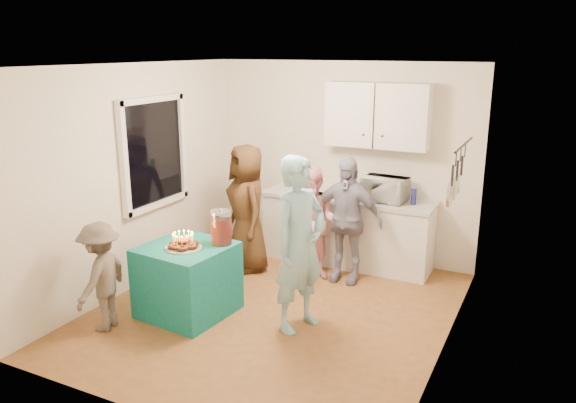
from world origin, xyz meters
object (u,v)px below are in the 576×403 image
at_px(microwave, 385,189).
at_px(woman_back_left, 247,208).
at_px(man_birthday, 300,244).
at_px(woman_back_center, 313,223).
at_px(counter, 347,232).
at_px(woman_back_right, 346,220).
at_px(punch_jar, 221,228).
at_px(child_near_left, 101,277).
at_px(party_table, 188,280).

relative_size(microwave, woman_back_left, 0.33).
relative_size(man_birthday, woman_back_center, 1.27).
xyz_separation_m(counter, woman_back_right, (0.18, -0.54, 0.34)).
bearing_deg(microwave, woman_back_center, -132.68).
relative_size(woman_back_left, woman_back_right, 1.06).
distance_m(punch_jar, child_near_left, 1.29).
relative_size(punch_jar, woman_back_left, 0.21).
bearing_deg(party_table, woman_back_center, 61.66).
bearing_deg(punch_jar, woman_back_right, 56.82).
bearing_deg(party_table, microwave, 55.01).
distance_m(party_table, child_near_left, 0.88).
bearing_deg(microwave, party_table, -120.62).
xyz_separation_m(punch_jar, child_near_left, (-0.86, -0.89, -0.37)).
bearing_deg(man_birthday, woman_back_right, 19.04).
bearing_deg(woman_back_right, woman_back_center, -166.15).
xyz_separation_m(counter, child_near_left, (-1.57, -2.79, 0.13)).
xyz_separation_m(counter, man_birthday, (0.19, -1.88, 0.46)).
bearing_deg(microwave, man_birthday, -94.37).
height_order(counter, child_near_left, child_near_left).
xyz_separation_m(party_table, woman_back_center, (0.80, 1.49, 0.32)).
relative_size(counter, woman_back_left, 1.36).
distance_m(party_table, man_birthday, 1.33).
xyz_separation_m(party_table, woman_back_left, (-0.06, 1.37, 0.43)).
relative_size(microwave, child_near_left, 0.48).
bearing_deg(woman_back_right, woman_back_left, -170.76).
relative_size(counter, microwave, 4.09).
xyz_separation_m(party_table, woman_back_right, (1.18, 1.59, 0.39)).
height_order(counter, man_birthday, man_birthday).
height_order(woman_back_left, child_near_left, woman_back_left).
height_order(punch_jar, woman_back_left, woman_back_left).
xyz_separation_m(microwave, party_table, (-1.49, -2.13, -0.68)).
bearing_deg(child_near_left, woman_back_left, 155.09).
relative_size(punch_jar, man_birthday, 0.19).
relative_size(microwave, woman_back_center, 0.38).
xyz_separation_m(punch_jar, woman_back_center, (0.50, 1.26, -0.23)).
xyz_separation_m(microwave, man_birthday, (-0.29, -1.88, -0.17)).
distance_m(microwave, woman_back_left, 1.74).
distance_m(counter, woman_back_left, 1.36).
relative_size(party_table, man_birthday, 0.48).
xyz_separation_m(microwave, punch_jar, (-1.19, -1.90, -0.13)).
xyz_separation_m(punch_jar, man_birthday, (0.90, 0.02, -0.04)).
distance_m(woman_back_center, woman_back_right, 0.40).
relative_size(man_birthday, woman_back_right, 1.16).
height_order(man_birthday, woman_back_center, man_birthday).
distance_m(counter, woman_back_right, 0.66).
xyz_separation_m(party_table, child_near_left, (-0.56, -0.66, 0.18)).
height_order(man_birthday, woman_back_right, man_birthday).
distance_m(microwave, woman_back_right, 0.68).
height_order(counter, party_table, counter).
distance_m(microwave, woman_back_center, 1.00).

